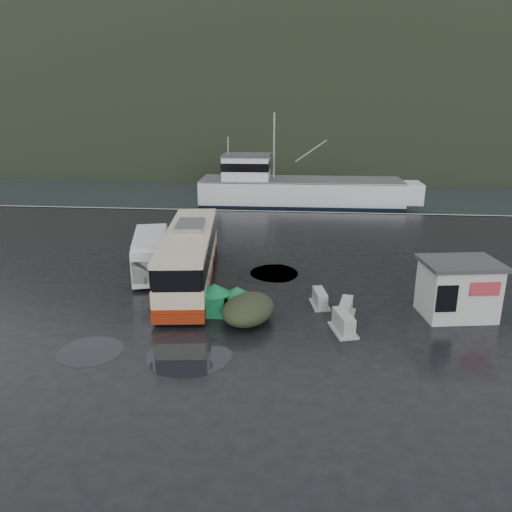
# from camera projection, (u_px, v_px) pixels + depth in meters

# --- Properties ---
(ground) EXTENTS (160.00, 160.00, 0.00)m
(ground) POSITION_uv_depth(u_px,v_px,m) (205.00, 299.00, 24.60)
(ground) COLOR black
(ground) RESTS_ON ground
(harbor_water) EXTENTS (300.00, 180.00, 0.02)m
(harbor_water) POSITION_uv_depth(u_px,v_px,m) (285.00, 135.00, 128.94)
(harbor_water) COLOR black
(harbor_water) RESTS_ON ground
(quay_edge) EXTENTS (160.00, 0.60, 1.50)m
(quay_edge) POSITION_uv_depth(u_px,v_px,m) (248.00, 211.00, 43.57)
(quay_edge) COLOR #999993
(quay_edge) RESTS_ON ground
(headland) EXTENTS (780.00, 540.00, 570.00)m
(headland) POSITION_uv_depth(u_px,v_px,m) (314.00, 116.00, 260.86)
(headland) COLOR black
(headland) RESTS_ON ground
(coach_bus) EXTENTS (4.08, 11.26, 3.11)m
(coach_bus) POSITION_uv_depth(u_px,v_px,m) (191.00, 283.00, 26.73)
(coach_bus) COLOR beige
(coach_bus) RESTS_ON ground
(white_van) EXTENTS (3.23, 5.84, 2.31)m
(white_van) POSITION_uv_depth(u_px,v_px,m) (152.00, 274.00, 28.08)
(white_van) COLOR silver
(white_van) RESTS_ON ground
(waste_bin_left) EXTENTS (1.09, 1.09, 1.50)m
(waste_bin_left) POSITION_uv_depth(u_px,v_px,m) (215.00, 314.00, 22.87)
(waste_bin_left) COLOR #136C3B
(waste_bin_left) RESTS_ON ground
(waste_bin_right) EXTENTS (1.22, 1.22, 1.32)m
(waste_bin_right) POSITION_uv_depth(u_px,v_px,m) (237.00, 313.00, 22.97)
(waste_bin_right) COLOR #136C3B
(waste_bin_right) RESTS_ON ground
(dome_tent) EXTENTS (2.90, 3.51, 1.20)m
(dome_tent) POSITION_uv_depth(u_px,v_px,m) (248.00, 321.00, 22.14)
(dome_tent) COLOR #29301D
(dome_tent) RESTS_ON ground
(ticket_kiosk) EXTENTS (3.69, 3.01, 2.61)m
(ticket_kiosk) POSITION_uv_depth(u_px,v_px,m) (454.00, 315.00, 22.77)
(ticket_kiosk) COLOR beige
(ticket_kiosk) RESTS_ON ground
(jersey_barrier_a) EXTENTS (1.02, 1.63, 0.76)m
(jersey_barrier_a) POSITION_uv_depth(u_px,v_px,m) (320.00, 306.00, 23.82)
(jersey_barrier_a) COLOR #999993
(jersey_barrier_a) RESTS_ON ground
(jersey_barrier_b) EXTENTS (1.24, 1.84, 0.84)m
(jersey_barrier_b) POSITION_uv_depth(u_px,v_px,m) (343.00, 331.00, 21.19)
(jersey_barrier_b) COLOR #999993
(jersey_barrier_b) RESTS_ON ground
(jersey_barrier_c) EXTENTS (1.05, 1.67, 0.78)m
(jersey_barrier_c) POSITION_uv_depth(u_px,v_px,m) (345.00, 316.00, 22.66)
(jersey_barrier_c) COLOR #999993
(jersey_barrier_c) RESTS_ON ground
(fishing_trawler) EXTENTS (23.55, 5.52, 9.39)m
(fishing_trawler) POSITION_uv_depth(u_px,v_px,m) (301.00, 197.00, 49.87)
(fishing_trawler) COLOR silver
(fishing_trawler) RESTS_ON ground
(puddles) EXTENTS (9.68, 13.11, 0.01)m
(puddles) POSITION_uv_depth(u_px,v_px,m) (230.00, 301.00, 24.33)
(puddles) COLOR black
(puddles) RESTS_ON ground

